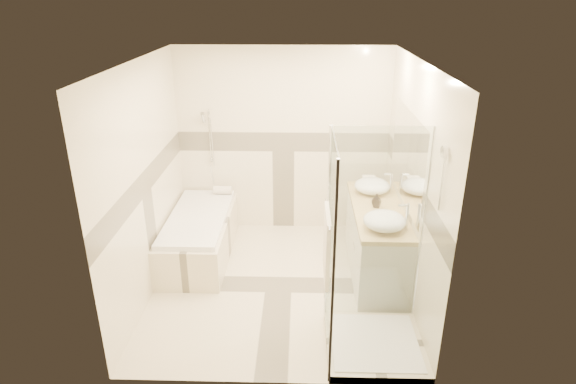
{
  "coord_description": "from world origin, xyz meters",
  "views": [
    {
      "loc": [
        0.24,
        -4.68,
        3.12
      ],
      "look_at": [
        0.1,
        0.25,
        1.05
      ],
      "focal_mm": 30.0,
      "sensor_mm": 36.0,
      "label": 1
    }
  ],
  "objects_px": {
    "vanity": "(376,241)",
    "vessel_sink_far": "(385,221)",
    "bathtub": "(199,233)",
    "vessel_sink_near": "(372,186)",
    "amenity_bottle_b": "(377,200)",
    "amenity_bottle_a": "(377,201)",
    "shower_enclosure": "(364,299)"
  },
  "relations": [
    {
      "from": "vessel_sink_far",
      "to": "amenity_bottle_a",
      "type": "bearing_deg",
      "value": 90.0
    },
    {
      "from": "shower_enclosure",
      "to": "vessel_sink_near",
      "type": "height_order",
      "value": "shower_enclosure"
    },
    {
      "from": "vanity",
      "to": "vessel_sink_far",
      "type": "bearing_deg",
      "value": -92.2
    },
    {
      "from": "bathtub",
      "to": "vessel_sink_near",
      "type": "height_order",
      "value": "vessel_sink_near"
    },
    {
      "from": "shower_enclosure",
      "to": "amenity_bottle_b",
      "type": "height_order",
      "value": "shower_enclosure"
    },
    {
      "from": "bathtub",
      "to": "amenity_bottle_a",
      "type": "xyz_separation_m",
      "value": [
        2.13,
        -0.34,
        0.62
      ]
    },
    {
      "from": "shower_enclosure",
      "to": "bathtub",
      "type": "bearing_deg",
      "value": 138.9
    },
    {
      "from": "vessel_sink_far",
      "to": "amenity_bottle_a",
      "type": "xyz_separation_m",
      "value": [
        0.0,
        0.53,
        -0.01
      ]
    },
    {
      "from": "bathtub",
      "to": "shower_enclosure",
      "type": "relative_size",
      "value": 0.83
    },
    {
      "from": "vessel_sink_far",
      "to": "amenity_bottle_b",
      "type": "distance_m",
      "value": 0.57
    },
    {
      "from": "vessel_sink_far",
      "to": "amenity_bottle_a",
      "type": "distance_m",
      "value": 0.53
    },
    {
      "from": "vanity",
      "to": "amenity_bottle_b",
      "type": "relative_size",
      "value": 11.21
    },
    {
      "from": "vanity",
      "to": "shower_enclosure",
      "type": "bearing_deg",
      "value": -102.97
    },
    {
      "from": "amenity_bottle_b",
      "to": "vessel_sink_near",
      "type": "bearing_deg",
      "value": 90.0
    },
    {
      "from": "vanity",
      "to": "amenity_bottle_b",
      "type": "xyz_separation_m",
      "value": [
        -0.02,
        0.05,
        0.5
      ]
    },
    {
      "from": "vanity",
      "to": "vessel_sink_near",
      "type": "xyz_separation_m",
      "value": [
        -0.02,
        0.44,
        0.51
      ]
    },
    {
      "from": "vessel_sink_near",
      "to": "amenity_bottle_b",
      "type": "bearing_deg",
      "value": -90.0
    },
    {
      "from": "vessel_sink_near",
      "to": "amenity_bottle_a",
      "type": "relative_size",
      "value": 2.85
    },
    {
      "from": "vanity",
      "to": "vessel_sink_near",
      "type": "distance_m",
      "value": 0.68
    },
    {
      "from": "vanity",
      "to": "vessel_sink_near",
      "type": "relative_size",
      "value": 3.79
    },
    {
      "from": "vanity",
      "to": "amenity_bottle_a",
      "type": "bearing_deg",
      "value": 147.42
    },
    {
      "from": "vanity",
      "to": "shower_enclosure",
      "type": "relative_size",
      "value": 0.79
    },
    {
      "from": "vanity",
      "to": "amenity_bottle_a",
      "type": "height_order",
      "value": "amenity_bottle_a"
    },
    {
      "from": "bathtub",
      "to": "vessel_sink_near",
      "type": "xyz_separation_m",
      "value": [
        2.13,
        0.09,
        0.63
      ]
    },
    {
      "from": "shower_enclosure",
      "to": "amenity_bottle_a",
      "type": "bearing_deg",
      "value": 78.0
    },
    {
      "from": "vessel_sink_near",
      "to": "amenity_bottle_a",
      "type": "height_order",
      "value": "vessel_sink_near"
    },
    {
      "from": "vessel_sink_near",
      "to": "amenity_bottle_a",
      "type": "bearing_deg",
      "value": -90.0
    },
    {
      "from": "amenity_bottle_a",
      "to": "vessel_sink_far",
      "type": "bearing_deg",
      "value": -90.0
    },
    {
      "from": "shower_enclosure",
      "to": "amenity_bottle_a",
      "type": "height_order",
      "value": "shower_enclosure"
    },
    {
      "from": "shower_enclosure",
      "to": "amenity_bottle_a",
      "type": "distance_m",
      "value": 1.38
    },
    {
      "from": "amenity_bottle_b",
      "to": "bathtub",
      "type": "bearing_deg",
      "value": 172.09
    },
    {
      "from": "bathtub",
      "to": "vessel_sink_near",
      "type": "distance_m",
      "value": 2.22
    }
  ]
}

